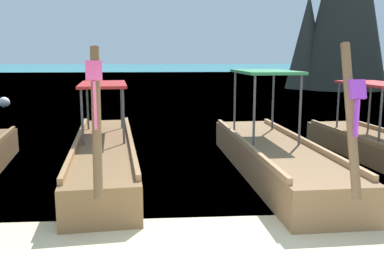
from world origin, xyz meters
name	(u,v)px	position (x,y,z in m)	size (l,w,h in m)	color
sea_water	(164,71)	(0.00, 62.33, 0.00)	(120.00, 120.00, 0.00)	teal
longtail_boat_pink_ribbon	(105,154)	(-1.79, 5.04, 0.36)	(1.86, 6.82, 2.54)	brown
longtail_boat_violet_ribbon	(273,156)	(1.71, 4.63, 0.37)	(1.60, 6.51, 2.59)	olive
mooring_buoy_near	(4,102)	(-7.90, 16.49, 0.26)	(0.51, 0.51, 0.51)	white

